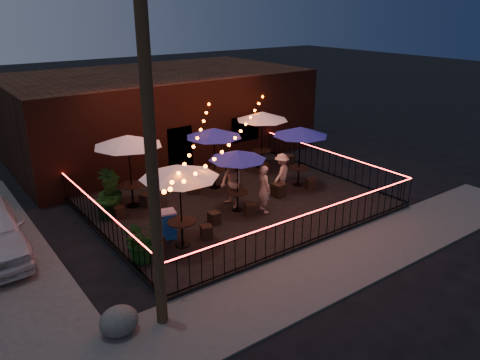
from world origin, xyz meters
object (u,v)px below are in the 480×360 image
(cafe_table_1, at_px, (128,141))
(cafe_table_2, at_px, (237,156))
(utility_pole, at_px, (152,162))
(cooler, at_px, (165,225))
(cafe_table_0, at_px, (179,173))
(cafe_table_5, at_px, (262,117))
(cafe_table_3, at_px, (214,133))
(boulder, at_px, (119,321))
(cafe_table_4, at_px, (300,132))

(cafe_table_1, relative_size, cafe_table_2, 1.05)
(utility_pole, bearing_deg, cooler, 61.12)
(cafe_table_0, bearing_deg, cafe_table_5, 33.48)
(cafe_table_5, distance_m, cooler, 7.89)
(cafe_table_1, distance_m, cafe_table_5, 6.57)
(cafe_table_3, relative_size, cooler, 2.73)
(cafe_table_3, bearing_deg, boulder, -137.38)
(cafe_table_3, height_order, boulder, cafe_table_3)
(cafe_table_1, distance_m, cafe_table_2, 3.86)
(cooler, bearing_deg, utility_pole, -104.36)
(cafe_table_2, relative_size, cafe_table_5, 0.96)
(cafe_table_3, distance_m, cafe_table_4, 3.40)
(utility_pole, relative_size, cafe_table_1, 2.99)
(cafe_table_1, relative_size, cafe_table_3, 1.08)
(cafe_table_2, height_order, cooler, cafe_table_2)
(cafe_table_0, xyz_separation_m, boulder, (-3.12, -2.59, -2.16))
(cafe_table_0, xyz_separation_m, cafe_table_1, (0.04, 3.69, 0.08))
(utility_pole, height_order, cafe_table_1, utility_pole)
(cafe_table_5, bearing_deg, cafe_table_4, -94.43)
(cafe_table_5, relative_size, cooler, 2.93)
(cafe_table_0, distance_m, cafe_table_5, 7.88)
(cafe_table_0, bearing_deg, cafe_table_1, 89.42)
(cafe_table_5, relative_size, boulder, 2.94)
(cafe_table_2, xyz_separation_m, cooler, (-3.08, -0.38, -1.58))
(cafe_table_1, distance_m, cafe_table_3, 3.44)
(cafe_table_4, xyz_separation_m, boulder, (-9.49, -4.29, -2.02))
(boulder, bearing_deg, cafe_table_0, 39.72)
(cafe_table_3, bearing_deg, cooler, -143.35)
(utility_pole, xyz_separation_m, cooler, (1.96, 3.55, -3.39))
(cafe_table_1, height_order, cooler, cafe_table_1)
(cafe_table_5, bearing_deg, cafe_table_3, -164.21)
(utility_pole, distance_m, boulder, 3.78)
(cafe_table_5, bearing_deg, utility_pole, -140.67)
(cafe_table_1, bearing_deg, boulder, -116.70)
(utility_pole, xyz_separation_m, cafe_table_0, (2.15, 2.80, -1.49))
(cafe_table_4, distance_m, cafe_table_5, 2.66)
(cafe_table_3, bearing_deg, cafe_table_0, -134.99)
(utility_pole, height_order, cafe_table_5, utility_pole)
(cafe_table_1, distance_m, cafe_table_4, 6.64)
(cafe_table_0, bearing_deg, utility_pole, -127.49)
(cafe_table_2, height_order, boulder, cafe_table_2)
(cafe_table_0, bearing_deg, cafe_table_2, 21.23)
(cafe_table_3, xyz_separation_m, cafe_table_4, (2.90, -1.77, -0.02))
(cafe_table_4, distance_m, boulder, 10.61)
(cafe_table_1, height_order, cafe_table_5, cafe_table_1)
(cafe_table_0, distance_m, cafe_table_1, 3.69)
(cafe_table_2, xyz_separation_m, cafe_table_5, (3.68, 3.23, 0.28))
(cafe_table_1, xyz_separation_m, cafe_table_4, (6.33, -1.99, -0.22))
(cafe_table_1, relative_size, cafe_table_5, 1.01)
(cafe_table_0, xyz_separation_m, cafe_table_2, (2.89, 1.12, -0.32))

